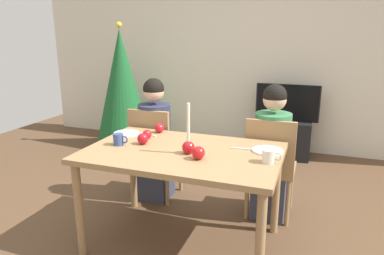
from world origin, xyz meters
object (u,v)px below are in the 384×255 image
Objects in this scene: apple_far_edge at (143,139)px; chair_left at (154,148)px; dining_table at (183,161)px; christmas_tree at (122,84)px; mug_left at (119,139)px; apple_by_left_plate at (159,128)px; person_left_child at (155,142)px; chair_right at (270,162)px; mug_right at (269,156)px; plate_right at (268,150)px; candle_centerpiece at (188,144)px; person_right_child at (271,155)px; apple_near_candle at (198,153)px; plate_left at (127,133)px; apple_by_right_mug at (147,134)px; tv at (287,103)px; tv_stand at (285,138)px.

chair_left is at bearing 108.70° from apple_far_edge.
dining_table is 2.58m from christmas_tree.
mug_left reaches higher than apple_by_left_plate.
mug_left is (0.03, -0.69, 0.22)m from person_left_child.
chair_right is at bearing 47.52° from dining_table.
chair_right is 0.71m from mug_right.
mug_left is at bearing -87.07° from chair_left.
christmas_tree reaches higher than plate_right.
christmas_tree is 20.16× the size of apple_far_edge.
christmas_tree is (-1.13, 1.33, 0.31)m from person_left_child.
apple_far_edge is (-0.96, 0.07, -0.00)m from mug_right.
apple_by_left_plate is at bearing -57.03° from person_left_child.
christmas_tree is 2.66m from candle_centerpiece.
apple_far_edge is (-0.89, -0.60, 0.22)m from person_right_child.
dining_table is 0.25m from apple_near_candle.
chair_right reaches higher than dining_table.
candle_centerpiece is at bearing -23.48° from plate_left.
chair_right is 0.77× the size of person_left_child.
apple_by_right_mug reaches higher than dining_table.
christmas_tree is at bearing 130.16° from dining_table.
apple_by_right_mug is at bearing 103.76° from apple_far_edge.
apple_far_edge is at bearing 175.55° from mug_right.
person_left_child reaches higher than apple_by_left_plate.
candle_centerpiece reaches higher than apple_near_candle.
tv reaches higher than chair_right.
mug_left is at bearing -146.98° from person_right_child.
tv is at bearing 8.65° from christmas_tree.
apple_by_right_mug is (0.16, -0.47, 0.22)m from person_left_child.
chair_right reaches higher than mug_left.
tv_stand is (-0.03, 1.66, -0.33)m from person_right_child.
christmas_tree reaches higher than mug_left.
chair_left reaches higher than apple_far_edge.
mug_left is at bearing -148.24° from chair_right.
chair_right is 1.14× the size of tv.
candle_centerpiece is at bearing -38.62° from dining_table.
mug_right is (1.22, -0.27, 0.04)m from plate_left.
tv is at bearing 69.08° from apple_far_edge.
plate_right is at bearing 17.91° from dining_table.
mug_left reaches higher than apple_by_right_mug.
dining_table is at bearing 141.00° from apple_near_candle.
apple_far_edge is (0.16, 0.08, -0.00)m from mug_left.
person_right_child is at bearing 26.68° from apple_by_right_mug.
tv is 2.13m from apple_by_left_plate.
dining_table is 2.40m from tv_stand.
plate_left is (-1.15, -0.40, 0.19)m from person_right_child.
chair_right reaches higher than tv_stand.
mug_left reaches higher than tv_stand.
plate_left is (-1.12, -2.06, 0.05)m from tv.
person_left_child reaches higher than plate_left.
tv_stand is at bearing 81.54° from apple_near_candle.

